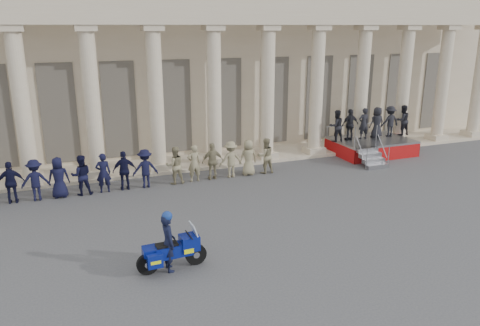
% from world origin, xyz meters
% --- Properties ---
extents(ground, '(90.00, 90.00, 0.00)m').
position_xyz_m(ground, '(0.00, 0.00, 0.00)').
color(ground, '#414143').
rests_on(ground, ground).
extents(building, '(40.00, 12.50, 9.00)m').
position_xyz_m(building, '(-0.00, 14.74, 4.52)').
color(building, '#C2AF91').
rests_on(building, ground).
extents(officer_rank, '(18.28, 0.59, 1.57)m').
position_xyz_m(officer_rank, '(-5.77, 6.23, 0.78)').
color(officer_rank, black).
rests_on(officer_rank, ground).
extents(reviewing_stand, '(4.76, 3.76, 2.33)m').
position_xyz_m(reviewing_stand, '(9.42, 7.29, 1.28)').
color(reviewing_stand, gray).
rests_on(reviewing_stand, ground).
extents(motorcycle, '(1.91, 0.79, 1.22)m').
position_xyz_m(motorcycle, '(-2.74, -0.66, 0.53)').
color(motorcycle, black).
rests_on(motorcycle, ground).
extents(rider, '(0.41, 0.60, 1.67)m').
position_xyz_m(rider, '(-2.84, -0.67, 0.84)').
color(rider, black).
rests_on(rider, ground).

